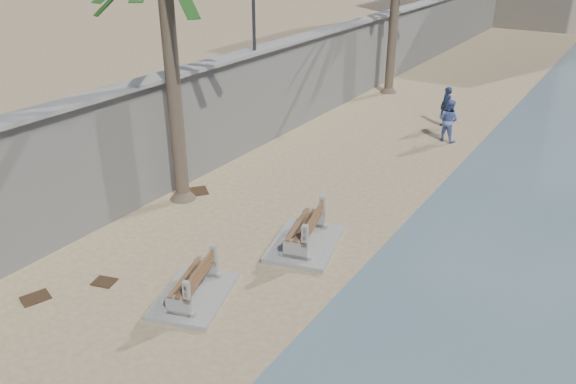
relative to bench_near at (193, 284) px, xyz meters
The scene contains 9 objects.
seawall 17.35m from the bench_near, 105.28° to the left, with size 0.45×70.00×3.50m, color gray.
wall_cap 17.59m from the bench_near, 105.28° to the left, with size 0.80×70.00×0.12m, color gray.
bench_near is the anchor object (origin of this frame).
bench_far 3.43m from the bench_near, 74.70° to the left, with size 2.14×2.67×0.98m.
person_a 14.83m from the bench_near, 87.00° to the left, with size 0.69×0.47×1.93m, color #152139.
person_b 13.25m from the bench_near, 83.88° to the left, with size 0.89×0.69×1.84m, color #5264AA.
debris_b 3.57m from the bench_near, 147.08° to the right, with size 0.59×0.47×0.03m, color #382616.
debris_c 5.69m from the bench_near, 129.75° to the left, with size 0.67×0.54×0.03m, color #382616.
debris_d 2.31m from the bench_near, 162.90° to the right, with size 0.51×0.41×0.03m, color #382616.
Camera 1 is at (6.71, -4.29, 7.47)m, focal length 35.00 mm.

